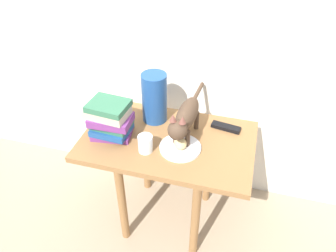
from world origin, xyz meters
The scene contains 10 objects.
ground_plane centered at (0.00, 0.00, 0.00)m, with size 6.00×6.00×0.00m, color gray.
back_panel centered at (0.00, 0.38, 1.10)m, with size 4.00×0.04×2.20m, color silver.
side_table centered at (0.00, 0.00, 0.52)m, with size 0.85×0.52×0.61m.
plate centered at (0.08, -0.06, 0.62)m, with size 0.20×0.20×0.01m, color white.
bread_roll centered at (0.08, -0.06, 0.65)m, with size 0.08×0.06×0.05m, color #E0BC7A.
cat centered at (0.08, 0.02, 0.75)m, with size 0.11×0.48×0.23m.
book_stack centered at (-0.28, -0.05, 0.71)m, with size 0.23×0.18×0.20m.
green_vase centered at (-0.11, 0.14, 0.75)m, with size 0.13×0.13×0.27m, color navy.
candle_jar centered at (-0.08, -0.11, 0.65)m, with size 0.07×0.07×0.08m.
tv_remote centered at (0.27, 0.16, 0.62)m, with size 0.15×0.04×0.02m, color black.
Camera 1 is at (0.34, -1.21, 1.67)m, focal length 35.31 mm.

